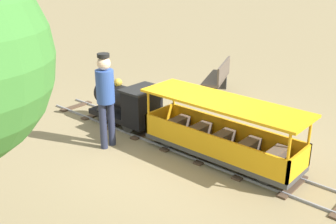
% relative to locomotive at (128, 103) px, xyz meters
% --- Properties ---
extents(ground_plane, '(60.00, 60.00, 0.00)m').
position_rel_locomotive_xyz_m(ground_plane, '(0.00, -1.19, -0.48)').
color(ground_plane, '#8C7A56').
extents(track, '(0.76, 6.40, 0.04)m').
position_rel_locomotive_xyz_m(track, '(0.00, -1.20, -0.47)').
color(track, gray).
rests_on(track, ground_plane).
extents(locomotive, '(0.72, 1.45, 1.06)m').
position_rel_locomotive_xyz_m(locomotive, '(0.00, 0.00, 0.00)').
color(locomotive, black).
rests_on(locomotive, ground_plane).
extents(passenger_car, '(0.82, 2.70, 0.97)m').
position_rel_locomotive_xyz_m(passenger_car, '(0.00, -2.10, -0.06)').
color(passenger_car, '#3F3F3F').
rests_on(passenger_car, ground_plane).
extents(conductor_person, '(0.30, 0.30, 1.62)m').
position_rel_locomotive_xyz_m(conductor_person, '(-0.83, -0.37, 0.47)').
color(conductor_person, '#282D47').
rests_on(conductor_person, ground_plane).
extents(park_bench, '(1.35, 0.87, 0.82)m').
position_rel_locomotive_xyz_m(park_bench, '(2.64, -0.24, -0.07)').
color(park_bench, brown).
rests_on(park_bench, ground_plane).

